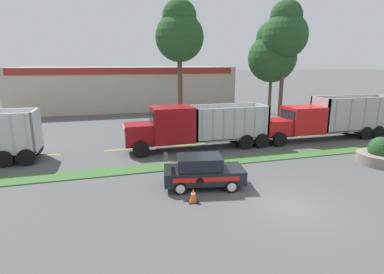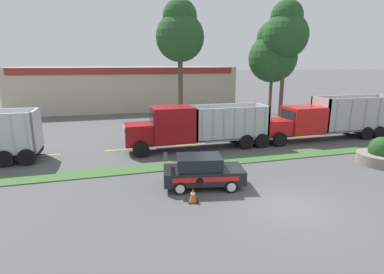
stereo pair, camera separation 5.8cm
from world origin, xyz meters
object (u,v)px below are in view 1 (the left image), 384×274
Objects in this scene: dump_truck_lead at (184,127)px; dump_truck_mid at (318,121)px; rally_car at (202,171)px; traffic_cone at (193,195)px; stone_planter at (380,155)px.

dump_truck_mid reaches higher than dump_truck_lead.
rally_car is (-12.40, -6.98, -0.71)m from dump_truck_mid.
dump_truck_mid is (11.55, -0.12, -0.11)m from dump_truck_lead.
traffic_cone is at bearing -120.73° from rally_car.
dump_truck_lead is 11.55m from dump_truck_mid.
dump_truck_lead is 13.09m from stone_planter.
dump_truck_lead reaches higher than traffic_cone.
dump_truck_mid is 4.57× the size of stone_planter.
dump_truck_lead is at bearing 78.28° from traffic_cone.
dump_truck_lead is at bearing 179.41° from dump_truck_mid.
traffic_cone is (-13.35, -8.58, -1.23)m from dump_truck_mid.
stone_planter is (12.08, 0.46, -0.25)m from rally_car.
dump_truck_mid is 2.93× the size of rally_car.
dump_truck_lead is 2.47× the size of rally_car.
stone_planter is (-0.32, -6.51, -0.96)m from dump_truck_mid.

